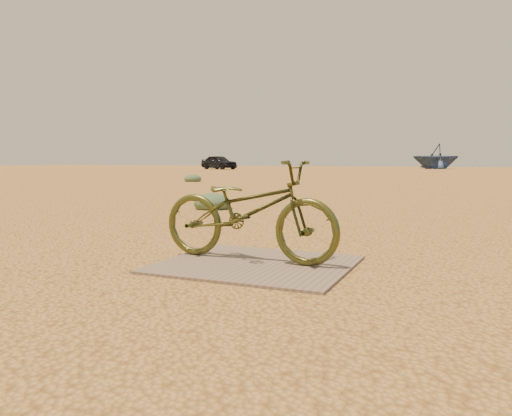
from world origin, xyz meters
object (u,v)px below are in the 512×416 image
at_px(bicycle, 248,210).
at_px(boat_far_left, 436,156).
at_px(boat_near_left, 215,163).
at_px(car, 219,162).
at_px(plywood_board, 256,264).

relative_size(bicycle, boat_far_left, 0.36).
bearing_deg(boat_near_left, car, -76.51).
xyz_separation_m(car, boat_far_left, (17.56, 9.50, 0.54)).
bearing_deg(car, boat_near_left, 53.19).
xyz_separation_m(bicycle, boat_near_left, (-22.75, 41.77, 0.03)).
bearing_deg(plywood_board, bicycle, 140.17).
height_order(plywood_board, boat_near_left, boat_near_left).
distance_m(plywood_board, boat_far_left, 45.28).
relative_size(boat_near_left, boat_far_left, 1.04).
distance_m(bicycle, car, 40.41).
height_order(plywood_board, car, car).
distance_m(bicycle, boat_far_left, 45.18).
relative_size(bicycle, car, 0.44).
height_order(plywood_board, bicycle, bicycle).
bearing_deg(boat_far_left, plywood_board, -30.43).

